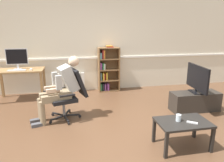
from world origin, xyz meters
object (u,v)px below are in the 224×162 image
Objects in this scene: tv_stand at (195,101)px; coffee_table at (183,125)px; keyboard at (17,70)px; drinking_glass at (178,118)px; radiator at (71,82)px; spare_remote at (192,123)px; bookshelf at (107,70)px; office_chair at (70,92)px; computer_desk at (20,74)px; computer_mouse at (31,69)px; person_seated at (61,87)px; tv_screen at (197,79)px; imac_monitor at (17,57)px.

coffee_table reaches higher than tv_stand.
drinking_glass is at bearing -42.79° from keyboard.
radiator reaches higher than spare_remote.
bookshelf is 3.19m from spare_remote.
office_chair reaches higher than tv_stand.
computer_desk is at bearing -172.51° from bookshelf.
computer_mouse is at bearing 158.81° from tv_stand.
drinking_glass is (1.72, -1.32, -0.18)m from person_seated.
radiator is 1.83m from person_seated.
tv_stand is 10.25× the size of drinking_glass.
office_chair is at bearing -48.30° from computer_desk.
person_seated is 1.61× the size of coffee_table.
tv_screen is 8.55× the size of drinking_glass.
computer_mouse is 3.79m from tv_screen.
computer_mouse reaches higher than tv_stand.
tv_stand is at bearing 48.79° from drinking_glass.
person_seated is 2.38m from spare_remote.
coffee_table is (0.60, -3.03, -0.23)m from bookshelf.
tv_stand is at bearing 70.79° from office_chair.
drinking_glass is (2.79, -2.79, -0.57)m from imac_monitor.
tv_screen is 1.13× the size of coffee_table.
imac_monitor is at bearing 135.44° from coffee_table.
person_seated is 12.19× the size of drinking_glass.
bookshelf reaches higher than radiator.
bookshelf is 8.45× the size of spare_remote.
computer_mouse is at bearing -100.96° from spare_remote.
computer_desk is 0.34m from computer_mouse.
spare_remote is at bearing -61.92° from radiator.
drinking_glass reaches higher than spare_remote.
computer_mouse reaches higher than spare_remote.
tv_stand is 6.90× the size of spare_remote.
coffee_table is (2.84, -2.60, -0.40)m from keyboard.
bookshelf reaches higher than tv_stand.
person_seated reaches higher than coffee_table.
spare_remote is (2.94, -2.67, -0.34)m from keyboard.
bookshelf is at bearing 128.74° from person_seated.
imac_monitor is 5.12× the size of computer_mouse.
computer_desk is 11.19× the size of computer_mouse.
keyboard is at bearing -103.07° from computer_desk.
person_seated reaches higher than spare_remote.
office_chair is at bearing -90.12° from radiator.
tv_screen is at bearing -22.07° from imac_monitor.
keyboard is 4.09× the size of computer_mouse.
office_chair is 2.07m from drinking_glass.
imac_monitor is 4.18m from spare_remote.
spare_remote is at bearing -44.09° from computer_desk.
person_seated is 2.83m from tv_stand.
radiator is 7.58× the size of drinking_glass.
spare_remote is at bearing -124.38° from tv_stand.
tv_stand is (3.85, -1.35, -0.56)m from keyboard.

